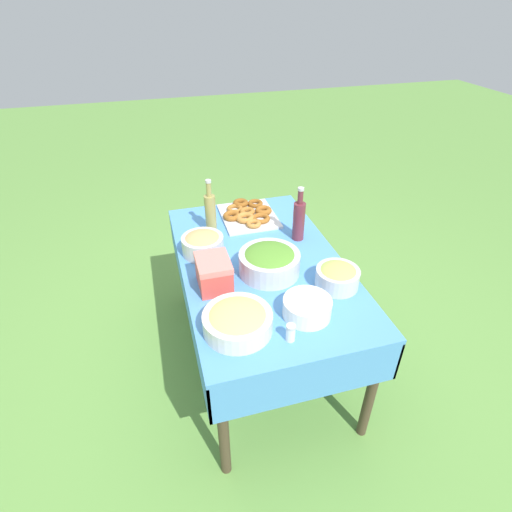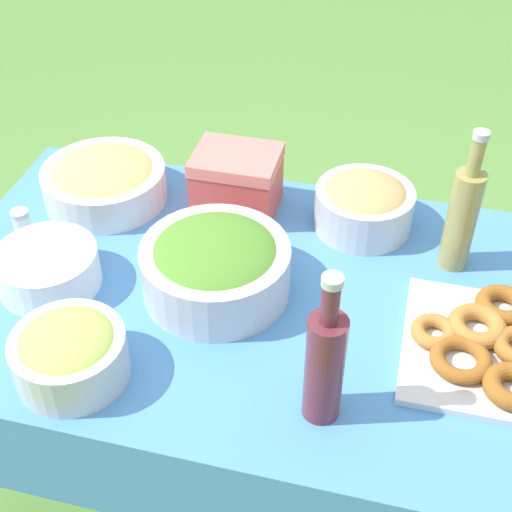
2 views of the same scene
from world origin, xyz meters
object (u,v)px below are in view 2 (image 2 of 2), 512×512
at_px(bread_bowl, 364,204).
at_px(fruit_bowl, 69,352).
at_px(plate_stack, 48,268).
at_px(cooler_box, 237,182).
at_px(pasta_bowl, 104,180).
at_px(wine_bottle, 325,363).
at_px(donut_platter, 509,349).
at_px(olive_oil_bottle, 462,216).
at_px(salad_bowl, 216,265).

bearing_deg(bread_bowl, fruit_bowl, -128.46).
height_order(plate_stack, cooler_box, cooler_box).
xyz_separation_m(pasta_bowl, wine_bottle, (0.62, -0.50, 0.07)).
height_order(donut_platter, olive_oil_bottle, olive_oil_bottle).
relative_size(salad_bowl, wine_bottle, 0.97).
distance_m(donut_platter, bread_bowl, 0.47).
bearing_deg(plate_stack, bread_bowl, 30.38).
distance_m(salad_bowl, donut_platter, 0.59).
distance_m(olive_oil_bottle, bread_bowl, 0.24).
distance_m(pasta_bowl, fruit_bowl, 0.56).
relative_size(pasta_bowl, wine_bottle, 0.93).
relative_size(wine_bottle, bread_bowl, 1.41).
xyz_separation_m(salad_bowl, olive_oil_bottle, (0.47, 0.21, 0.06)).
height_order(pasta_bowl, wine_bottle, wine_bottle).
bearing_deg(olive_oil_bottle, donut_platter, -65.86).
height_order(salad_bowl, wine_bottle, wine_bottle).
relative_size(pasta_bowl, olive_oil_bottle, 0.90).
bearing_deg(plate_stack, wine_bottle, -17.11).
relative_size(donut_platter, wine_bottle, 1.28).
bearing_deg(fruit_bowl, donut_platter, 16.99).
bearing_deg(fruit_bowl, plate_stack, 125.54).
bearing_deg(pasta_bowl, salad_bowl, -35.12).
xyz_separation_m(pasta_bowl, donut_platter, (0.94, -0.29, -0.03)).
xyz_separation_m(pasta_bowl, cooler_box, (0.32, 0.04, 0.02)).
relative_size(salad_bowl, donut_platter, 0.76).
relative_size(plate_stack, wine_bottle, 0.68).
bearing_deg(wine_bottle, donut_platter, 33.13).
bearing_deg(donut_platter, fruit_bowl, -163.01).
distance_m(olive_oil_bottle, fruit_bowl, 0.83).
xyz_separation_m(pasta_bowl, fruit_bowl, (0.16, -0.53, 0.00)).
distance_m(donut_platter, cooler_box, 0.71).
relative_size(salad_bowl, cooler_box, 1.58).
bearing_deg(fruit_bowl, wine_bottle, 3.53).
height_order(plate_stack, fruit_bowl, fruit_bowl).
xyz_separation_m(plate_stack, bread_bowl, (0.61, 0.36, 0.02)).
relative_size(salad_bowl, pasta_bowl, 1.04).
height_order(olive_oil_bottle, fruit_bowl, olive_oil_bottle).
bearing_deg(bread_bowl, pasta_bowl, -175.96).
xyz_separation_m(donut_platter, fruit_bowl, (-0.78, -0.24, 0.04)).
bearing_deg(pasta_bowl, bread_bowl, 4.04).
height_order(fruit_bowl, cooler_box, cooler_box).
height_order(pasta_bowl, olive_oil_bottle, olive_oil_bottle).
bearing_deg(bread_bowl, plate_stack, -149.62).
distance_m(salad_bowl, bread_bowl, 0.40).
height_order(wine_bottle, cooler_box, wine_bottle).
bearing_deg(fruit_bowl, cooler_box, 74.55).
bearing_deg(olive_oil_bottle, bread_bowl, 157.97).
bearing_deg(cooler_box, salad_bowl, -83.30).
bearing_deg(pasta_bowl, plate_stack, -88.60).
bearing_deg(cooler_box, pasta_bowl, -173.16).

